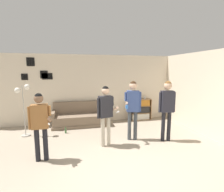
# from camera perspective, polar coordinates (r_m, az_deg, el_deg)

# --- Properties ---
(ground_plane) EXTENTS (20.00, 20.00, 0.00)m
(ground_plane) POSITION_cam_1_polar(r_m,az_deg,el_deg) (3.72, 4.64, -25.97)
(ground_plane) COLOR gray
(wall_back) EXTENTS (8.75, 0.08, 2.70)m
(wall_back) POSITION_cam_1_polar(r_m,az_deg,el_deg) (7.11, -5.52, 2.40)
(wall_back) COLOR beige
(wall_back) RESTS_ON ground_plane
(wall_right) EXTENTS (0.06, 6.46, 2.70)m
(wall_right) POSITION_cam_1_polar(r_m,az_deg,el_deg) (6.51, 26.67, 0.94)
(wall_right) COLOR beige
(wall_right) RESTS_ON ground_plane
(couch) EXTENTS (1.99, 0.80, 0.88)m
(couch) POSITION_cam_1_polar(r_m,az_deg,el_deg) (6.84, -10.61, -7.03)
(couch) COLOR #7A6651
(couch) RESTS_ON ground_plane
(bookshelf) EXTENTS (0.92, 0.30, 0.88)m
(bookshelf) POSITION_cam_1_polar(r_m,az_deg,el_deg) (7.54, 9.15, -4.37)
(bookshelf) COLOR olive
(bookshelf) RESTS_ON ground_plane
(floor_lamp) EXTENTS (0.46, 0.28, 1.67)m
(floor_lamp) POSITION_cam_1_polar(r_m,az_deg,el_deg) (6.13, -27.05, -0.60)
(floor_lamp) COLOR #ADA89E
(floor_lamp) RESTS_ON ground_plane
(person_player_foreground_left) EXTENTS (0.51, 0.43, 1.60)m
(person_player_foreground_left) POSITION_cam_1_polar(r_m,az_deg,el_deg) (4.32, -22.48, -7.35)
(person_player_foreground_left) COLOR black
(person_player_foreground_left) RESTS_ON ground_plane
(person_player_foreground_center) EXTENTS (0.56, 0.42, 1.68)m
(person_player_foreground_center) POSITION_cam_1_polar(r_m,az_deg,el_deg) (4.78, -2.11, -4.47)
(person_player_foreground_center) COLOR #B7AD99
(person_player_foreground_center) RESTS_ON ground_plane
(person_watcher_holding_cup) EXTENTS (0.55, 0.42, 1.79)m
(person_watcher_holding_cup) POSITION_cam_1_polar(r_m,az_deg,el_deg) (5.22, 6.80, -2.52)
(person_watcher_holding_cup) COLOR #3D4247
(person_watcher_holding_cup) RESTS_ON ground_plane
(person_spectator_near_bookshelf) EXTENTS (0.50, 0.24, 1.80)m
(person_spectator_near_bookshelf) POSITION_cam_1_polar(r_m,az_deg,el_deg) (5.35, 17.53, -2.52)
(person_spectator_near_bookshelf) COLOR black
(person_spectator_near_bookshelf) RESTS_ON ground_plane
(bottle_on_floor) EXTENTS (0.06, 0.06, 0.22)m
(bottle_on_floor) POSITION_cam_1_polar(r_m,az_deg,el_deg) (6.18, -14.90, -10.87)
(bottle_on_floor) COLOR #3D6638
(bottle_on_floor) RESTS_ON ground_plane
(drinking_cup) EXTENTS (0.08, 0.08, 0.11)m
(drinking_cup) POSITION_cam_1_polar(r_m,az_deg,el_deg) (7.52, 10.65, -0.56)
(drinking_cup) COLOR white
(drinking_cup) RESTS_ON bookshelf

